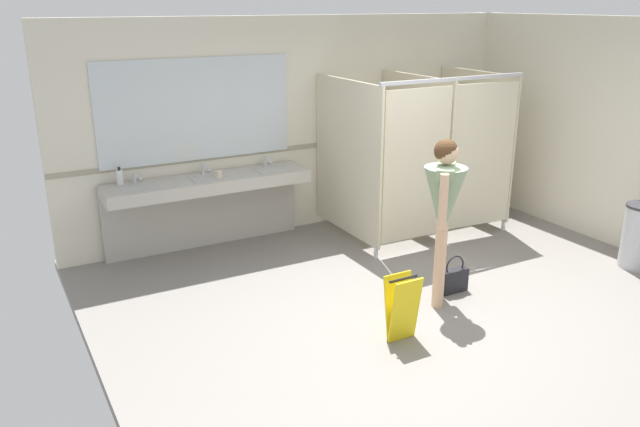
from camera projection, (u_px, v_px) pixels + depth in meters
ground_plane at (439, 309)px, 6.19m from camera, size 6.27×5.99×0.10m
wall_back at (307, 124)px, 8.04m from camera, size 6.27×0.12×2.64m
wall_back_tile_band at (310, 146)px, 8.07m from camera, size 6.27×0.01×0.06m
vanity_counter at (207, 196)px, 7.37m from camera, size 2.36×0.55×1.01m
mirror_panel at (197, 110)px, 7.22m from camera, size 2.26×0.02×1.16m
bathroom_stalls at (424, 152)px, 7.79m from camera, size 2.02×1.47×1.99m
trash_bin at (639, 236)px, 6.95m from camera, size 0.37×0.37×0.72m
person_standing at (444, 202)px, 5.90m from camera, size 0.56×0.56×1.62m
handbag at (454, 279)px, 6.40m from camera, size 0.30×0.10×0.39m
soap_dispenser at (120, 177)px, 6.89m from camera, size 0.07×0.07×0.20m
paper_cup at (219, 174)px, 7.17m from camera, size 0.07×0.07×0.08m
wet_floor_sign at (402, 308)px, 5.44m from camera, size 0.28×0.19×0.59m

